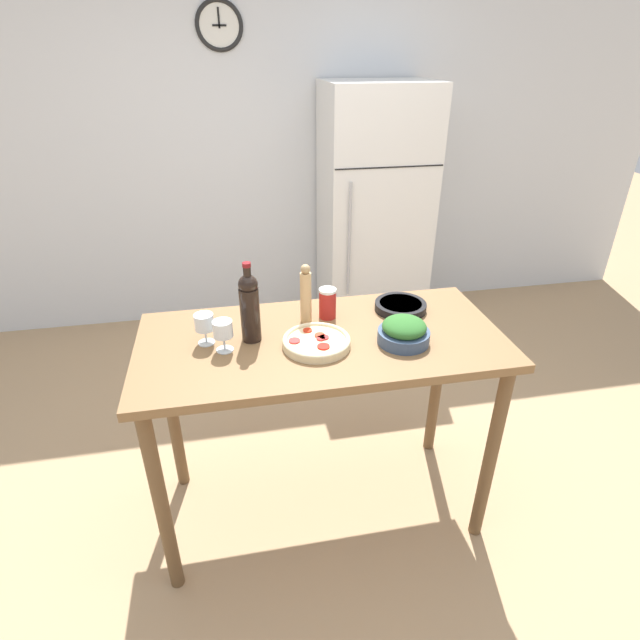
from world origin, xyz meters
name	(u,v)px	position (x,y,z in m)	size (l,w,h in m)	color
ground_plane	(321,504)	(0.00, 0.00, 0.00)	(14.00, 14.00, 0.00)	tan
wall_back	(265,150)	(0.00, 2.17, 1.30)	(6.40, 0.08, 2.60)	silver
refrigerator	(374,213)	(0.75, 1.82, 0.89)	(0.75, 0.64, 1.78)	white
prep_counter	(322,365)	(0.00, 0.00, 0.82)	(1.46, 0.69, 0.95)	brown
wine_bottle	(250,306)	(-0.27, 0.04, 1.10)	(0.08, 0.08, 0.33)	black
wine_glass_near	(223,331)	(-0.38, -0.02, 1.04)	(0.07, 0.07, 0.13)	silver
wine_glass_far	(204,324)	(-0.45, 0.04, 1.04)	(0.07, 0.07, 0.13)	silver
pepper_mill	(306,294)	(-0.04, 0.14, 1.08)	(0.05, 0.05, 0.26)	tan
salad_bowl	(404,332)	(0.31, -0.10, 1.00)	(0.20, 0.20, 0.11)	#384C6B
homemade_pizza	(316,342)	(-0.03, -0.06, 0.97)	(0.26, 0.26, 0.04)	beige
salt_canister	(328,303)	(0.06, 0.16, 1.02)	(0.07, 0.07, 0.13)	#B2231E
cast_iron_skillet	(400,306)	(0.39, 0.17, 0.97)	(0.23, 0.34, 0.04)	black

